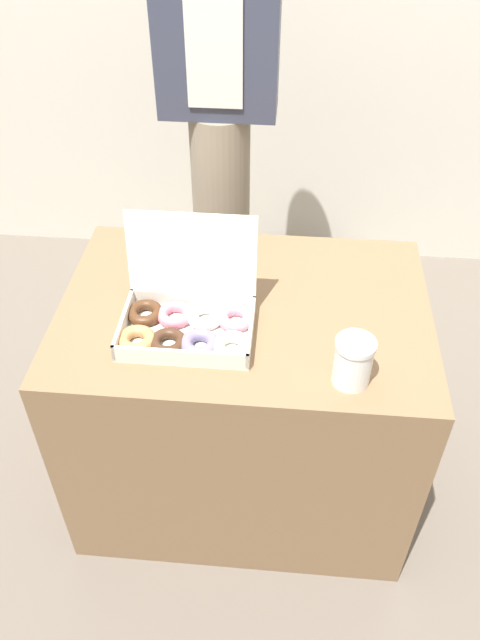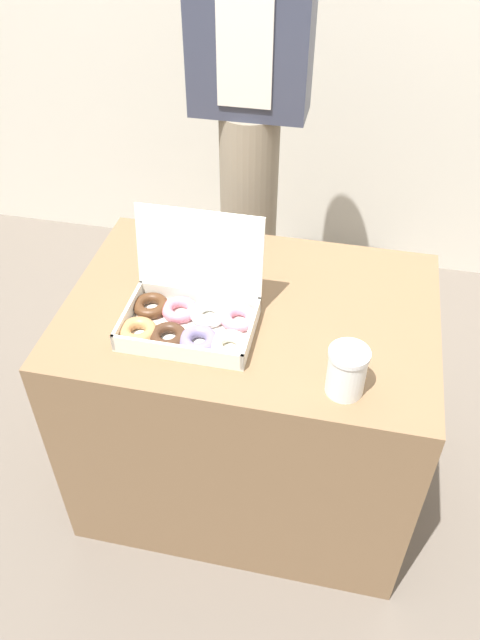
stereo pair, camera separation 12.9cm
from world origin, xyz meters
TOP-DOWN VIEW (x-y plane):
  - ground_plane at (0.00, 0.00)m, footprint 14.00×14.00m
  - table at (0.00, 0.00)m, footprint 0.92×0.64m
  - donut_box at (-0.12, -0.10)m, footprint 0.34×0.24m
  - coffee_cup at (0.25, -0.23)m, footprint 0.09×0.09m
  - person_customer at (-0.13, 0.61)m, footprint 0.34×0.23m

SIDE VIEW (x-z plane):
  - ground_plane at x=0.00m, z-range 0.00..0.00m
  - table at x=0.00m, z-range 0.00..0.71m
  - donut_box at x=-0.12m, z-range 0.62..0.87m
  - coffee_cup at x=0.25m, z-range 0.71..0.82m
  - person_customer at x=-0.13m, z-range 0.14..1.92m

